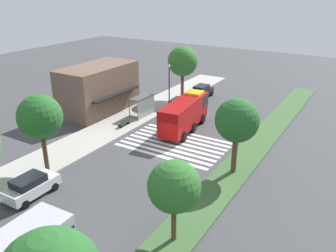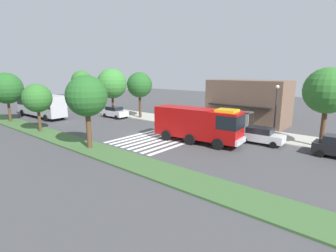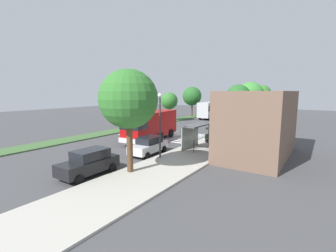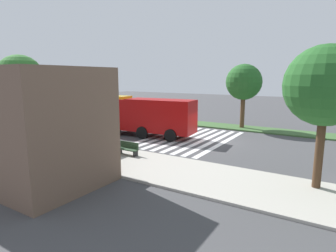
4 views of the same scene
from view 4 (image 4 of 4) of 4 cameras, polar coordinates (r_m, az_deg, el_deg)
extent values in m
plane|color=#424244|center=(24.54, 8.71, -3.15)|extent=(120.00, 120.00, 0.00)
cube|color=#ADA89E|center=(17.38, -2.42, -8.35)|extent=(60.00, 4.93, 0.14)
cube|color=#3D6033|center=(31.36, 14.10, -0.31)|extent=(60.00, 3.00, 0.14)
cube|color=silver|center=(24.16, 11.00, -3.41)|extent=(0.45, 10.68, 0.01)
cube|color=silver|center=(24.48, 9.03, -3.17)|extent=(0.45, 10.68, 0.01)
cube|color=silver|center=(24.83, 7.12, -2.93)|extent=(0.45, 10.68, 0.01)
cube|color=silver|center=(25.21, 5.26, -2.70)|extent=(0.45, 10.68, 0.01)
cube|color=silver|center=(25.61, 3.46, -2.47)|extent=(0.45, 10.68, 0.01)
cube|color=silver|center=(26.04, 1.72, -2.25)|extent=(0.45, 10.68, 0.01)
cube|color=silver|center=(26.50, 0.04, -2.03)|extent=(0.45, 10.68, 0.01)
cube|color=silver|center=(26.97, -1.59, -1.82)|extent=(0.45, 10.68, 0.01)
cube|color=#A50C0C|center=(27.93, -9.77, 2.59)|extent=(2.94, 2.68, 2.89)
cube|color=#A50C0C|center=(25.58, -1.53, 2.13)|extent=(6.52, 3.05, 2.95)
cube|color=black|center=(28.10, -10.48, 3.80)|extent=(2.19, 2.62, 1.27)
cube|color=silver|center=(28.97, -12.03, 0.39)|extent=(0.49, 2.42, 0.50)
cube|color=yellow|center=(27.78, -9.86, 5.79)|extent=(2.06, 1.87, 0.24)
cylinder|color=black|center=(27.04, -10.69, -0.78)|extent=(1.13, 0.41, 1.10)
cylinder|color=black|center=(28.97, -7.86, 0.02)|extent=(1.13, 0.41, 1.10)
cylinder|color=black|center=(24.08, 0.50, -1.94)|extent=(1.13, 0.41, 1.10)
cylinder|color=black|center=(26.24, 2.76, -0.95)|extent=(1.13, 0.41, 1.10)
cylinder|color=black|center=(25.41, -5.29, -1.34)|extent=(1.13, 0.41, 1.10)
cylinder|color=black|center=(27.45, -2.69, -0.45)|extent=(1.13, 0.41, 1.10)
cube|color=silver|center=(27.31, -17.82, -0.68)|extent=(4.38, 2.01, 0.75)
cube|color=black|center=(27.05, -17.58, 0.69)|extent=(2.48, 1.69, 0.61)
cylinder|color=black|center=(27.85, -21.10, -1.46)|extent=(0.65, 0.26, 0.64)
cylinder|color=black|center=(28.99, -18.44, -0.86)|extent=(0.65, 0.26, 0.64)
cylinder|color=black|center=(25.78, -17.02, -2.10)|extent=(0.65, 0.26, 0.64)
cylinder|color=black|center=(27.01, -14.34, -1.43)|extent=(0.65, 0.26, 0.64)
cube|color=black|center=(32.78, -25.62, 0.62)|extent=(4.35, 1.86, 0.84)
cube|color=black|center=(32.49, -25.51, 1.92)|extent=(2.44, 1.63, 0.68)
cylinder|color=black|center=(33.60, -28.20, -0.10)|extent=(0.64, 0.22, 0.64)
cylinder|color=black|center=(34.53, -25.56, 0.35)|extent=(0.64, 0.22, 0.64)
cylinder|color=black|center=(31.16, -25.56, -0.60)|extent=(0.64, 0.22, 0.64)
cylinder|color=black|center=(32.16, -22.81, -0.10)|extent=(0.64, 0.22, 0.64)
cube|color=#4C4C51|center=(22.01, -16.81, 1.75)|extent=(3.50, 1.40, 0.12)
cube|color=#8C9E99|center=(22.64, -15.41, -1.04)|extent=(3.50, 0.08, 2.40)
cylinder|color=#333338|center=(20.55, -14.85, -2.13)|extent=(0.08, 0.08, 2.40)
cylinder|color=#333338|center=(23.10, -20.66, -1.11)|extent=(0.08, 0.08, 2.40)
cube|color=#2D472D|center=(19.81, -8.26, -4.69)|extent=(1.60, 0.50, 0.08)
cube|color=#2D472D|center=(19.91, -7.87, -3.82)|extent=(1.60, 0.06, 0.45)
cube|color=black|center=(19.42, -6.61, -5.64)|extent=(0.08, 0.45, 0.37)
cube|color=black|center=(20.32, -9.81, -5.01)|extent=(0.08, 0.45, 0.37)
cylinder|color=#2D2D30|center=(26.36, -21.85, 3.33)|extent=(0.16, 0.16, 5.31)
sphere|color=white|center=(26.22, -22.26, 9.48)|extent=(0.36, 0.36, 0.36)
cube|color=brown|center=(17.61, -28.46, 0.49)|extent=(10.44, 5.22, 6.01)
cube|color=black|center=(19.28, -20.66, 1.18)|extent=(8.35, 0.80, 0.16)
cylinder|color=#47301E|center=(15.51, 28.40, -4.55)|extent=(0.40, 0.40, 3.67)
sphere|color=#235B23|center=(15.09, 29.41, 7.19)|extent=(3.81, 3.81, 3.81)
cylinder|color=#513823|center=(29.81, -27.31, 2.19)|extent=(0.44, 0.44, 3.83)
sphere|color=#2D6B28|center=(29.60, -27.84, 8.69)|extent=(4.20, 4.20, 4.20)
cylinder|color=#513823|center=(30.98, 14.91, 2.95)|extent=(0.46, 0.46, 3.52)
sphere|color=#235B23|center=(30.77, 15.17, 8.64)|extent=(3.75, 3.75, 3.75)
camera|label=1|loc=(43.63, 58.59, 18.76)|focal=37.74mm
camera|label=2|loc=(52.01, -3.19, 11.83)|focal=27.78mm
camera|label=3|loc=(38.00, -53.40, 6.70)|focal=25.31mm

